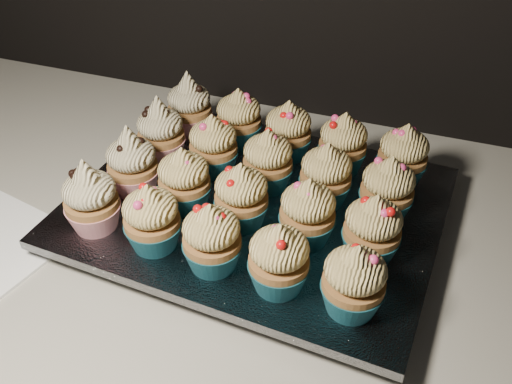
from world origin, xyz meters
The scene contains 23 objects.
worktop centered at (0.00, 1.70, 0.88)m, with size 2.44×0.64×0.04m, color beige.
baking_tray centered at (-0.14, 1.71, 0.91)m, with size 0.40×0.31×0.02m, color black.
foil_lining centered at (-0.14, 1.71, 0.93)m, with size 0.44×0.34×0.01m, color silver.
cupcake_0 centered at (-0.30, 1.61, 0.97)m, with size 0.06×0.06×0.10m.
cupcake_1 centered at (-0.23, 1.61, 0.97)m, with size 0.06×0.06×0.08m.
cupcake_2 centered at (-0.15, 1.60, 0.97)m, with size 0.06×0.06×0.08m.
cupcake_3 centered at (-0.08, 1.59, 0.97)m, with size 0.06×0.06×0.08m.
cupcake_4 centered at (0.00, 1.59, 0.97)m, with size 0.06×0.06×0.08m.
cupcake_5 centered at (-0.29, 1.69, 0.97)m, with size 0.06×0.06×0.10m.
cupcake_6 centered at (-0.22, 1.68, 0.97)m, with size 0.06×0.06×0.08m.
cupcake_7 centered at (-0.15, 1.67, 0.97)m, with size 0.06×0.06×0.08m.
cupcake_8 centered at (-0.07, 1.67, 0.97)m, with size 0.06×0.06×0.08m.
cupcake_9 centered at (0.00, 1.67, 0.97)m, with size 0.06×0.06×0.08m.
cupcake_10 centered at (-0.29, 1.76, 0.97)m, with size 0.06×0.06×0.10m.
cupcake_11 centered at (-0.22, 1.76, 0.97)m, with size 0.06×0.06×0.08m.
cupcake_12 centered at (-0.14, 1.75, 0.97)m, with size 0.06×0.06×0.08m.
cupcake_13 centered at (-0.07, 1.74, 0.97)m, with size 0.06×0.06×0.08m.
cupcake_14 centered at (0.01, 1.74, 0.97)m, with size 0.06×0.06×0.08m.
cupcake_15 centered at (-0.29, 1.84, 0.97)m, with size 0.06×0.06×0.10m.
cupcake_16 centered at (-0.21, 1.83, 0.97)m, with size 0.06×0.06×0.08m.
cupcake_17 centered at (-0.14, 1.82, 0.97)m, with size 0.06×0.06×0.08m.
cupcake_18 centered at (-0.06, 1.82, 0.97)m, with size 0.06×0.06×0.08m.
cupcake_19 centered at (0.01, 1.82, 0.97)m, with size 0.06×0.06×0.08m.
Camera 1 is at (0.04, 1.20, 1.38)m, focal length 40.00 mm.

